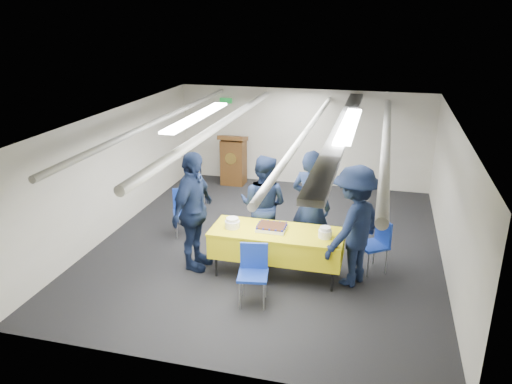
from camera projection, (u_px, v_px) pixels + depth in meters
ground at (269, 243)px, 9.10m from camera, size 7.00×7.00×0.00m
room_shell at (280, 142)px, 8.83m from camera, size 6.00×7.00×2.30m
serving_table at (277, 243)px, 7.83m from camera, size 2.08×0.81×0.77m
sheet_cake at (272, 227)px, 7.79m from camera, size 0.47×0.36×0.08m
plate_stack_left at (232, 223)px, 7.86m from camera, size 0.24×0.24×0.16m
plate_stack_right at (325, 233)px, 7.51m from camera, size 0.20×0.20×0.17m
podium at (233, 159)px, 12.04m from camera, size 0.62×0.53×1.25m
chair_near at (253, 268)px, 7.14m from camera, size 0.48×0.48×0.87m
chair_right at (377, 240)px, 8.00m from camera, size 0.59×0.59×0.87m
chair_left at (184, 207)px, 9.36m from camera, size 0.56×0.56×0.87m
sailor_a at (311, 206)px, 8.28m from camera, size 0.80×0.66×1.90m
sailor_b at (263, 205)px, 8.48m from camera, size 0.94×0.78×1.76m
sailor_c at (193, 211)px, 7.95m from camera, size 0.62×1.20×1.96m
sailor_d at (354, 226)px, 7.50m from camera, size 1.22×1.41×1.89m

